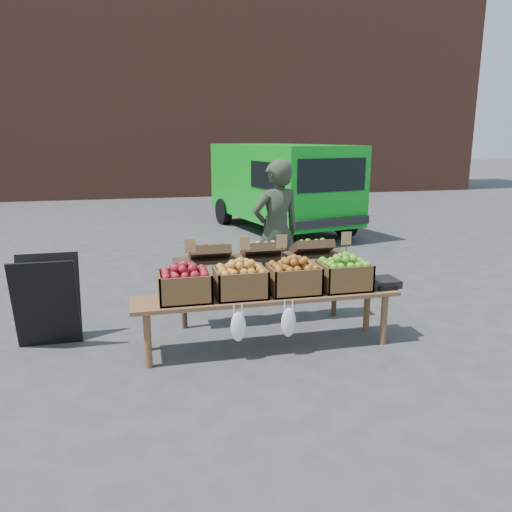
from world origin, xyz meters
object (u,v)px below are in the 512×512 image
object	(u,v)px
vendor	(276,232)
crate_russet_pears	(240,283)
display_bench	(267,321)
crate_golden_apples	(185,286)
back_table	(262,279)
delivery_van	(281,188)
crate_green_apples	(344,276)
weighing_scale	(381,282)
crate_red_apples	(294,279)
chalkboard_sign	(47,301)

from	to	relation	value
vendor	crate_russet_pears	size ratio (longest dim) A/B	3.70
display_bench	crate_russet_pears	bearing A→B (deg)	180.00
crate_golden_apples	crate_russet_pears	size ratio (longest dim) A/B	1.00
back_table	display_bench	bearing A→B (deg)	-99.54
delivery_van	crate_green_apples	xyz separation A→B (m)	(-1.13, -6.37, -0.27)
weighing_scale	delivery_van	bearing A→B (deg)	83.72
delivery_van	crate_red_apples	size ratio (longest dim) A/B	8.71
delivery_van	display_bench	size ratio (longest dim) A/B	1.61
weighing_scale	crate_green_apples	bearing A→B (deg)	180.00
delivery_van	crate_russet_pears	size ratio (longest dim) A/B	8.71
vendor	crate_russet_pears	bearing A→B (deg)	47.84
vendor	crate_golden_apples	size ratio (longest dim) A/B	3.70
crate_golden_apples	weighing_scale	bearing A→B (deg)	0.00
delivery_van	back_table	size ratio (longest dim) A/B	2.07
back_table	crate_golden_apples	size ratio (longest dim) A/B	4.20
back_table	display_bench	world-z (taller)	back_table
crate_russet_pears	back_table	bearing A→B (deg)	61.19
vendor	weighing_scale	world-z (taller)	vendor
crate_red_apples	crate_green_apples	world-z (taller)	same
crate_red_apples	weighing_scale	bearing A→B (deg)	0.00
weighing_scale	crate_golden_apples	bearing A→B (deg)	180.00
weighing_scale	vendor	bearing A→B (deg)	118.37
delivery_van	crate_russet_pears	xyz separation A→B (m)	(-2.23, -6.37, -0.27)
display_bench	crate_golden_apples	distance (m)	0.93
back_table	crate_red_apples	xyz separation A→B (m)	(0.15, -0.72, 0.19)
vendor	back_table	size ratio (longest dim) A/B	0.88
vendor	chalkboard_sign	distance (m)	2.83
vendor	crate_green_apples	bearing A→B (deg)	89.45
crate_russet_pears	crate_red_apples	xyz separation A→B (m)	(0.55, 0.00, 0.00)
weighing_scale	chalkboard_sign	bearing A→B (deg)	170.23
crate_red_apples	weighing_scale	distance (m)	0.98
delivery_van	vendor	world-z (taller)	delivery_van
crate_golden_apples	crate_red_apples	distance (m)	1.10
vendor	display_bench	size ratio (longest dim) A/B	0.68
chalkboard_sign	back_table	distance (m)	2.31
crate_golden_apples	crate_red_apples	size ratio (longest dim) A/B	1.00
delivery_van	weighing_scale	world-z (taller)	delivery_van
display_bench	crate_russet_pears	size ratio (longest dim) A/B	5.40
back_table	crate_russet_pears	bearing A→B (deg)	-118.81
delivery_van	crate_russet_pears	bearing A→B (deg)	-122.09
crate_golden_apples	back_table	bearing A→B (deg)	37.28
delivery_van	weighing_scale	bearing A→B (deg)	-109.11
back_table	crate_golden_apples	xyz separation A→B (m)	(-0.95, -0.72, 0.19)
delivery_van	crate_green_apples	distance (m)	6.47
delivery_van	crate_red_apples	world-z (taller)	delivery_van
display_bench	weighing_scale	world-z (taller)	weighing_scale
back_table	crate_russet_pears	world-z (taller)	back_table
crate_green_apples	weighing_scale	distance (m)	0.44
crate_green_apples	crate_golden_apples	bearing A→B (deg)	180.00
delivery_van	chalkboard_sign	distance (m)	7.12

